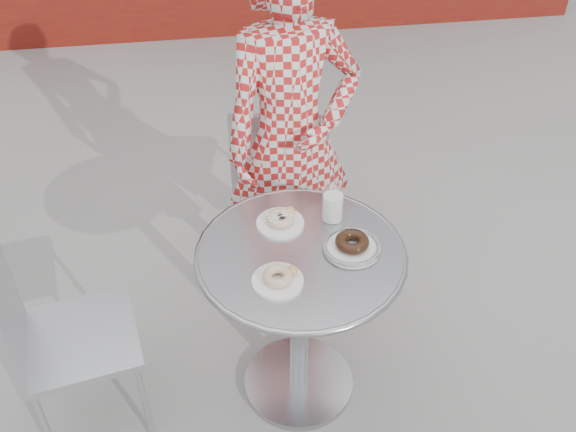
{
  "coord_description": "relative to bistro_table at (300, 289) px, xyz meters",
  "views": [
    {
      "loc": [
        -0.33,
        -1.62,
        2.26
      ],
      "look_at": [
        -0.06,
        0.12,
        0.83
      ],
      "focal_mm": 40.0,
      "sensor_mm": 36.0,
      "label": 1
    }
  ],
  "objects": [
    {
      "name": "ground",
      "position": [
        0.03,
        -0.0,
        -0.57
      ],
      "size": [
        60.0,
        60.0,
        0.0
      ],
      "primitive_type": "plane",
      "color": "#A3A09B",
      "rests_on": "ground"
    },
    {
      "name": "bistro_table",
      "position": [
        0.0,
        0.0,
        0.0
      ],
      "size": [
        0.75,
        0.75,
        0.76
      ],
      "rotation": [
        0.0,
        0.0,
        0.0
      ],
      "color": "#B0B0B5",
      "rests_on": "ground"
    },
    {
      "name": "chair_far",
      "position": [
        0.06,
        0.87,
        -0.29
      ],
      "size": [
        0.5,
        0.51,
        0.9
      ],
      "rotation": [
        0.0,
        0.0,
        2.95
      ],
      "color": "#AFB2B7",
      "rests_on": "ground"
    },
    {
      "name": "chair_left",
      "position": [
        -0.83,
        -0.0,
        -0.31
      ],
      "size": [
        0.48,
        0.48,
        0.86
      ],
      "rotation": [
        0.0,
        0.0,
        1.75
      ],
      "color": "#AFB2B7",
      "rests_on": "ground"
    },
    {
      "name": "seated_person",
      "position": [
        0.06,
        0.62,
        0.25
      ],
      "size": [
        0.66,
        0.51,
        1.63
      ],
      "primitive_type": "imported",
      "rotation": [
        0.0,
        0.0,
        0.21
      ],
      "color": "#B31C1B",
      "rests_on": "ground"
    },
    {
      "name": "plate_far",
      "position": [
        -0.05,
        0.16,
        0.2
      ],
      "size": [
        0.18,
        0.18,
        0.05
      ],
      "rotation": [
        0.0,
        0.0,
        0.39
      ],
      "color": "white",
      "rests_on": "bistro_table"
    },
    {
      "name": "plate_near",
      "position": [
        -0.1,
        -0.13,
        0.2
      ],
      "size": [
        0.17,
        0.17,
        0.05
      ],
      "rotation": [
        0.0,
        0.0,
        -0.01
      ],
      "color": "white",
      "rests_on": "bistro_table"
    },
    {
      "name": "plate_checker",
      "position": [
        0.18,
        -0.01,
        0.2
      ],
      "size": [
        0.21,
        0.21,
        0.05
      ],
      "rotation": [
        0.0,
        0.0,
        -0.18
      ],
      "color": "white",
      "rests_on": "bistro_table"
    },
    {
      "name": "milk_cup",
      "position": [
        0.15,
        0.16,
        0.24
      ],
      "size": [
        0.08,
        0.08,
        0.13
      ],
      "rotation": [
        0.0,
        0.0,
        -0.06
      ],
      "color": "white",
      "rests_on": "bistro_table"
    }
  ]
}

